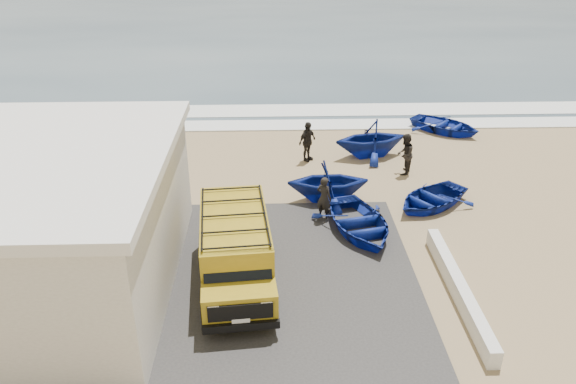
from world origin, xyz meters
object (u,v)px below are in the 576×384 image
object	(u,v)px
boat_near_right	(431,198)
fisherman_middle	(405,154)
fisherman_front	(324,198)
boat_mid_left	(328,181)
fisherman_back	(307,141)
van	(235,248)
boat_far_left	(371,138)
building	(29,223)
boat_far_right	(445,125)
parapet	(459,289)
boat_near_left	(359,222)

from	to	relation	value
boat_near_right	fisherman_middle	world-z (taller)	fisherman_middle
fisherman_front	fisherman_middle	distance (m)	5.43
fisherman_middle	boat_mid_left	bearing A→B (deg)	-30.88
boat_near_right	fisherman_back	world-z (taller)	fisherman_back
van	boat_far_left	size ratio (longest dim) A/B	1.60
building	boat_far_right	size ratio (longest dim) A/B	2.59
boat_near_right	fisherman_front	xyz separation A→B (m)	(-4.21, -0.80, 0.48)
van	fisherman_back	world-z (taller)	van
boat_near_right	fisherman_front	bearing A→B (deg)	-116.29
boat_far_left	fisherman_front	bearing A→B (deg)	-37.12
boat_near_right	fisherman_back	bearing A→B (deg)	-173.07
van	fisherman_middle	world-z (taller)	van
boat_near_right	fisherman_back	xyz separation A→B (m)	(-4.49, 4.64, 0.57)
fisherman_back	building	bearing A→B (deg)	-179.65
building	boat_mid_left	size ratio (longest dim) A/B	2.98
building	parapet	bearing A→B (deg)	-4.58
building	fisherman_middle	distance (m)	14.98
boat_mid_left	fisherman_back	distance (m)	4.05
building	fisherman_back	size ratio (longest dim) A/B	5.13
fisherman_back	fisherman_middle	bearing A→B (deg)	-68.04
building	fisherman_front	xyz separation A→B (m)	(8.95, 3.88, -1.33)
parapet	fisherman_front	bearing A→B (deg)	126.03
boat_near_left	boat_far_right	world-z (taller)	boat_near_left
boat_far_right	boat_far_left	bearing A→B (deg)	167.05
parapet	van	xyz separation A→B (m)	(-6.58, 0.98, 0.92)
boat_far_left	fisherman_front	distance (m)	6.44
boat_near_left	parapet	bearing A→B (deg)	-71.42
building	boat_near_right	xyz separation A→B (m)	(13.16, 4.69, -1.81)
boat_far_left	building	bearing A→B (deg)	-62.63
parapet	fisherman_back	size ratio (longest dim) A/B	3.27
parapet	fisherman_middle	size ratio (longest dim) A/B	3.33
boat_mid_left	boat_near_left	bearing A→B (deg)	-163.58
building	boat_far_right	xyz separation A→B (m)	(16.01, 12.78, -1.79)
fisherman_front	fisherman_back	size ratio (longest dim) A/B	0.91
boat_near_left	fisherman_front	distance (m)	1.64
boat_near_left	boat_near_right	world-z (taller)	boat_near_left
parapet	fisherman_back	bearing A→B (deg)	110.33
parapet	fisherman_front	distance (m)	6.06
fisherman_front	boat_near_left	bearing A→B (deg)	175.74
parapet	fisherman_middle	distance (m)	8.76
boat_mid_left	van	bearing A→B (deg)	145.58
boat_far_left	van	bearing A→B (deg)	-42.87
boat_near_left	fisherman_middle	distance (m)	5.63
parapet	boat_near_left	world-z (taller)	boat_near_left
boat_far_right	fisherman_middle	distance (m)	6.02
van	boat_mid_left	distance (m)	6.29
building	fisherman_front	bearing A→B (deg)	23.46
boat_far_right	fisherman_front	size ratio (longest dim) A/B	2.17
building	boat_near_right	world-z (taller)	building
boat_near_left	fisherman_back	size ratio (longest dim) A/B	2.10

